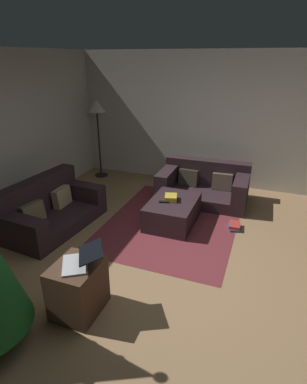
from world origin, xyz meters
TOP-DOWN VIEW (x-y plane):
  - ground_plane at (0.00, 0.00)m, footprint 6.40×6.40m
  - corner_partition at (3.14, 0.00)m, footprint 0.12×6.40m
  - couch_left at (0.38, 2.26)m, footprint 1.65×0.99m
  - couch_right at (2.25, 0.21)m, footprint 0.98×1.60m
  - ottoman at (1.15, 0.48)m, footprint 0.99×0.70m
  - gift_box at (1.16, 0.52)m, footprint 0.26×0.24m
  - tv_remote at (1.04, 0.59)m, footprint 0.09×0.17m
  - side_table at (-1.01, 0.81)m, footprint 0.52×0.44m
  - laptop at (-0.97, 0.76)m, footprint 0.51×0.52m
  - book_stack at (1.30, -0.49)m, footprint 0.28×0.23m
  - corner_lamp at (2.66, 2.64)m, footprint 0.36×0.36m
  - area_rug at (1.15, 0.48)m, footprint 2.60×2.00m

SIDE VIEW (x-z plane):
  - ground_plane at x=0.00m, z-range 0.00..0.00m
  - area_rug at x=1.15m, z-range 0.00..0.01m
  - book_stack at x=1.30m, z-range 0.00..0.08m
  - ottoman at x=1.15m, z-range 0.00..0.38m
  - couch_right at x=2.25m, z-range -0.07..0.61m
  - couch_left at x=0.38m, z-range -0.09..0.66m
  - side_table at x=-1.01m, z-range 0.00..0.57m
  - tv_remote at x=1.04m, z-range 0.38..0.41m
  - gift_box at x=1.16m, z-range 0.38..0.47m
  - laptop at x=-0.97m, z-range 0.54..0.72m
  - corner_partition at x=3.14m, z-range 0.00..2.60m
  - corner_lamp at x=2.66m, z-range 0.58..2.23m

